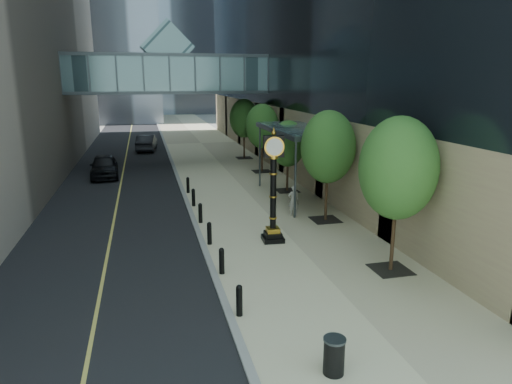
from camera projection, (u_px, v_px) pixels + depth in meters
ground at (334, 323)px, 13.72m from camera, size 320.00×320.00×0.00m
road at (128, 146)px, 49.78m from camera, size 8.00×180.00×0.02m
sidewalk at (201, 143)px, 51.63m from camera, size 8.00×180.00×0.06m
curb at (165, 144)px, 50.70m from camera, size 0.25×180.00×0.07m
skywalk at (168, 71)px, 37.54m from camera, size 17.00×4.20×5.80m
entrance_canopy at (297, 130)px, 26.70m from camera, size 3.00×8.00×4.38m
bollard_row at (205, 223)px, 21.45m from camera, size 0.20×16.20×0.90m
street_trees at (293, 137)px, 27.76m from camera, size 2.83×28.72×5.82m
street_clock at (273, 195)px, 19.96m from camera, size 0.98×0.98×4.93m
trash_bin at (334, 357)px, 11.16m from camera, size 0.69×0.69×0.90m
pedestrian at (294, 200)px, 24.10m from camera, size 0.60×0.40×1.64m
car_near at (104, 166)px, 33.76m from camera, size 2.19×4.92×1.65m
car_far at (147, 143)px, 46.18m from camera, size 2.25×5.00×1.59m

